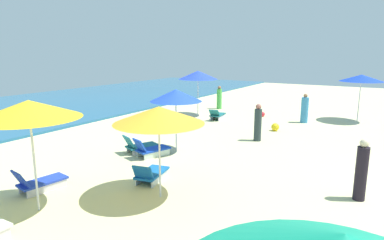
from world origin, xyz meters
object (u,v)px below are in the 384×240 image
(umbrella_2, at_px, (198,75))
(beach_ball_0, at_px, (275,127))
(lounge_chair_2_0, at_px, (217,115))
(beachgoer_1, at_px, (361,171))
(beach_ball_1, at_px, (262,114))
(umbrella_3, at_px, (361,78))
(lounge_chair_4_0, at_px, (39,182))
(umbrella_6, at_px, (176,95))
(lounge_chair_1_0, at_px, (151,174))
(lounge_chair_6_0, at_px, (151,149))
(lounge_chair_6_1, at_px, (140,146))
(beachgoer_0, at_px, (219,98))
(beachgoer_3, at_px, (305,109))
(umbrella_4, at_px, (29,109))
(beachgoer_2, at_px, (258,124))
(umbrella_1, at_px, (159,115))

(umbrella_2, bearing_deg, beach_ball_0, -105.94)
(lounge_chair_2_0, distance_m, beachgoer_1, 10.82)
(umbrella_2, distance_m, beach_ball_1, 4.50)
(umbrella_3, bearing_deg, lounge_chair_4_0, 156.22)
(umbrella_6, distance_m, beach_ball_1, 8.73)
(beachgoer_1, height_order, beach_ball_0, beachgoer_1)
(lounge_chair_1_0, bearing_deg, umbrella_2, -78.68)
(lounge_chair_6_0, bearing_deg, umbrella_3, -99.14)
(umbrella_3, bearing_deg, beachgoer_1, -174.87)
(lounge_chair_6_1, xyz_separation_m, beach_ball_1, (9.29, -1.63, -0.10))
(beach_ball_0, height_order, beach_ball_1, beach_ball_0)
(umbrella_3, relative_size, beachgoer_0, 1.66)
(lounge_chair_6_0, bearing_deg, lounge_chair_1_0, 147.24)
(umbrella_6, relative_size, beachgoer_3, 1.52)
(lounge_chair_4_0, bearing_deg, umbrella_4, 153.24)
(umbrella_6, xyz_separation_m, beachgoer_0, (9.61, 2.97, -1.45))
(beachgoer_2, bearing_deg, umbrella_2, 20.43)
(lounge_chair_1_0, relative_size, beach_ball_1, 4.75)
(lounge_chair_4_0, bearing_deg, umbrella_2, -72.82)
(umbrella_4, height_order, beachgoer_0, umbrella_4)
(lounge_chair_2_0, bearing_deg, beachgoer_3, -165.90)
(lounge_chair_1_0, height_order, beachgoer_0, beachgoer_0)
(umbrella_4, bearing_deg, umbrella_1, -44.18)
(beachgoer_2, height_order, beach_ball_0, beachgoer_2)
(beachgoer_3, xyz_separation_m, beach_ball_1, (0.47, 2.51, -0.58))
(umbrella_6, xyz_separation_m, beachgoer_2, (3.10, -2.14, -1.41))
(umbrella_2, distance_m, beach_ball_0, 5.90)
(beachgoer_3, bearing_deg, umbrella_4, -146.18)
(umbrella_1, height_order, umbrella_2, umbrella_2)
(lounge_chair_6_0, distance_m, beachgoer_0, 10.96)
(beachgoer_1, relative_size, beach_ball_1, 5.60)
(umbrella_4, bearing_deg, lounge_chair_6_1, 11.37)
(umbrella_6, distance_m, beachgoer_2, 4.03)
(umbrella_2, distance_m, lounge_chair_6_1, 8.13)
(umbrella_2, relative_size, umbrella_4, 1.00)
(beach_ball_0, bearing_deg, beachgoer_2, 177.16)
(umbrella_3, height_order, beach_ball_1, umbrella_3)
(lounge_chair_2_0, bearing_deg, beachgoer_2, 131.25)
(beachgoer_0, bearing_deg, beach_ball_0, -111.72)
(umbrella_6, bearing_deg, beachgoer_1, -99.65)
(lounge_chair_2_0, bearing_deg, lounge_chair_1_0, 98.15)
(umbrella_2, relative_size, beachgoer_2, 1.67)
(beachgoer_2, distance_m, beach_ball_0, 2.26)
(lounge_chair_6_0, xyz_separation_m, beachgoer_1, (-0.06, -6.87, 0.51))
(umbrella_1, bearing_deg, lounge_chair_6_1, 47.54)
(lounge_chair_6_1, distance_m, beachgoer_1, 7.61)
(lounge_chair_6_0, relative_size, beachgoer_1, 0.88)
(umbrella_2, height_order, umbrella_6, umbrella_2)
(beachgoer_3, distance_m, beach_ball_1, 2.62)
(umbrella_2, height_order, beach_ball_0, umbrella_2)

